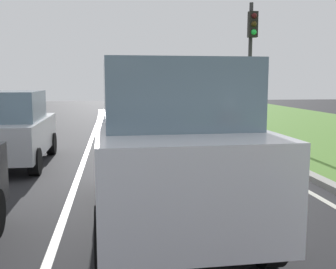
# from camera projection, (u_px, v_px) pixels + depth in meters

# --- Properties ---
(ground_plane) EXTENTS (60.00, 60.00, 0.00)m
(ground_plane) POSITION_uv_depth(u_px,v_px,m) (112.00, 160.00, 10.34)
(ground_plane) COLOR #262628
(lane_line_center) EXTENTS (0.12, 32.00, 0.01)m
(lane_line_center) POSITION_uv_depth(u_px,v_px,m) (84.00, 161.00, 10.24)
(lane_line_center) COLOR silver
(lane_line_center) RESTS_ON ground
(lane_line_right_edge) EXTENTS (0.12, 32.00, 0.01)m
(lane_line_right_edge) POSITION_uv_depth(u_px,v_px,m) (247.00, 156.00, 10.82)
(lane_line_right_edge) COLOR silver
(lane_line_right_edge) RESTS_ON ground
(curb_right) EXTENTS (0.24, 48.00, 0.12)m
(curb_right) POSITION_uv_depth(u_px,v_px,m) (265.00, 154.00, 10.88)
(curb_right) COLOR #9E9B93
(curb_right) RESTS_ON ground
(car_suv_ahead) EXTENTS (2.06, 4.55, 2.28)m
(car_suv_ahead) POSITION_uv_depth(u_px,v_px,m) (167.00, 143.00, 5.64)
(car_suv_ahead) COLOR silver
(car_suv_ahead) RESTS_ON ground
(car_hatchback_far) EXTENTS (1.76, 3.71, 1.78)m
(car_hatchback_far) POSITION_uv_depth(u_px,v_px,m) (10.00, 129.00, 9.62)
(car_hatchback_far) COLOR #B7BABF
(car_hatchback_far) RESTS_ON ground
(traffic_light_near_right) EXTENTS (0.32, 0.50, 4.80)m
(traffic_light_near_right) POSITION_uv_depth(u_px,v_px,m) (251.00, 48.00, 14.54)
(traffic_light_near_right) COLOR #2D2D2D
(traffic_light_near_right) RESTS_ON ground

